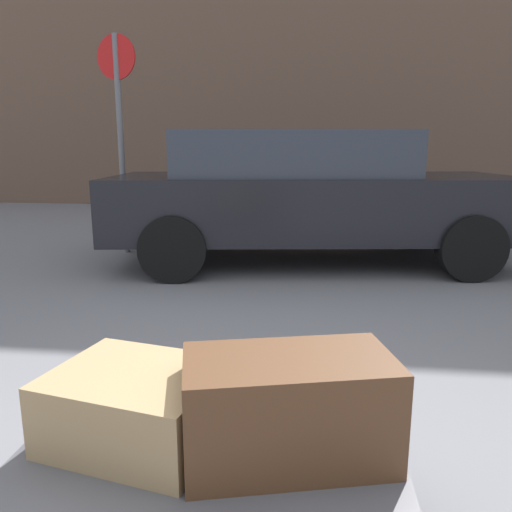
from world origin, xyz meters
name	(u,v)px	position (x,y,z in m)	size (l,w,h in m)	color
luggage_cart	(211,472)	(0.00, 0.00, 0.27)	(1.18, 0.71, 0.34)	#4C4C51
suitcase_tan_rear_right	(137,405)	(-0.24, 0.04, 0.45)	(0.51, 0.41, 0.23)	#9E7F56
duffel_bag_brown_stacked_top	(289,409)	(0.24, 0.00, 0.50)	(0.61, 0.32, 0.32)	#51331E
parked_car	(307,194)	(0.22, 4.14, 0.76)	(4.50, 2.36, 1.42)	black
bollard_kerb_near	(428,205)	(2.19, 7.14, 0.32)	(0.23, 0.23, 0.65)	#383838
bollard_kerb_mid	(504,206)	(3.39, 7.14, 0.32)	(0.23, 0.23, 0.65)	#383838
no_parking_sign	(120,122)	(-1.97, 4.38, 1.55)	(0.49, 0.13, 2.51)	slate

